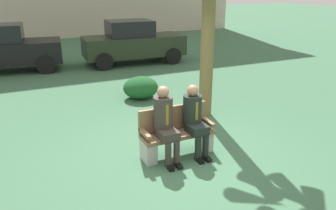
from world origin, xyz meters
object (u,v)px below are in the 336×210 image
shrub_near_bench (141,88)px  parked_car_far (133,42)px  park_bench (176,134)px  seated_man_left (165,120)px  seated_man_right (194,117)px  parked_car_near (2,49)px

shrub_near_bench → parked_car_far: size_ratio=0.24×
park_bench → parked_car_far: (1.91, 7.64, 0.44)m
seated_man_left → seated_man_right: size_ratio=1.04×
park_bench → shrub_near_bench: bearing=80.1°
park_bench → seated_man_left: (-0.27, -0.11, 0.36)m
shrub_near_bench → parked_car_near: parked_car_near is taller
park_bench → parked_car_near: (-2.75, 8.25, 0.44)m
shrub_near_bench → parked_car_near: 5.95m
shrub_near_bench → parked_car_far: parked_car_far is taller
parked_car_near → seated_man_right: bearing=-69.9°
seated_man_left → seated_man_right: seated_man_left is taller
seated_man_right → parked_car_far: (1.60, 7.76, 0.11)m
seated_man_left → seated_man_right: 0.58m
parked_car_near → shrub_near_bench: bearing=-55.8°
seated_man_left → parked_car_near: bearing=106.5°
parked_car_near → park_bench: bearing=-71.6°
park_bench → seated_man_right: seated_man_right is taller
seated_man_right → parked_car_near: 8.91m
park_bench → parked_car_far: bearing=75.9°
seated_man_left → parked_car_far: size_ratio=0.34×
parked_car_near → parked_car_far: bearing=-7.5°
shrub_near_bench → parked_car_far: 4.52m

